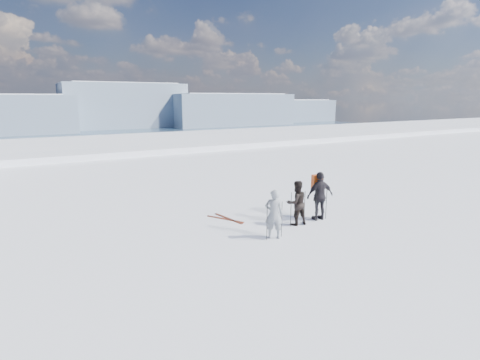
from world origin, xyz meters
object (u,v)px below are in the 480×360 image
(skier_grey, at_px, (274,214))
(skier_pack, at_px, (320,196))
(skier_dark, at_px, (296,203))
(skis_loose, at_px, (227,219))

(skier_grey, relative_size, skier_pack, 0.89)
(skier_grey, bearing_deg, skier_pack, -129.67)
(skier_dark, height_order, skis_loose, skier_dark)
(skier_grey, distance_m, skier_dark, 1.70)
(skier_pack, bearing_deg, skis_loose, -20.89)
(skier_grey, bearing_deg, skis_loose, -45.23)
(skier_pack, xyz_separation_m, skis_loose, (-3.15, 1.86, -0.95))
(skier_pack, distance_m, skis_loose, 3.77)
(skier_pack, bearing_deg, skier_grey, 24.95)
(skier_dark, xyz_separation_m, skier_pack, (1.16, 0.01, 0.11))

